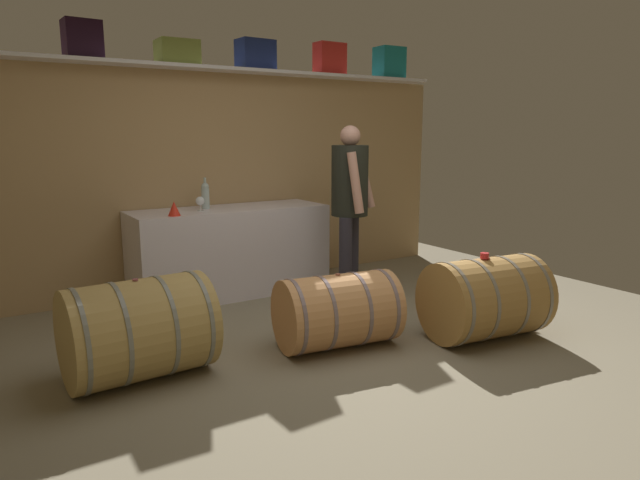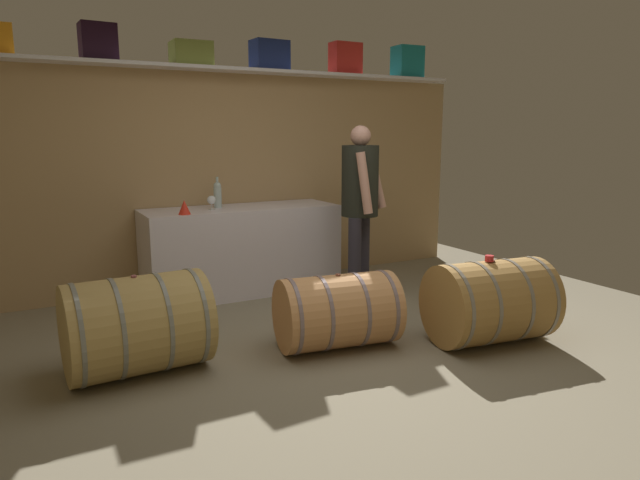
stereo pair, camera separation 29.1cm
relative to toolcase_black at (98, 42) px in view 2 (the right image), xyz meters
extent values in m
cube|color=gray|center=(1.23, -1.63, -2.36)|extent=(6.67, 7.95, 0.02)
cube|color=tan|center=(1.23, 0.15, -1.27)|extent=(5.47, 0.10, 2.16)
cube|color=silver|center=(1.23, 0.00, -0.17)|extent=(5.04, 0.40, 0.03)
cube|color=black|center=(0.00, 0.00, 0.00)|extent=(0.31, 0.24, 0.32)
cube|color=olive|center=(0.82, 0.00, -0.05)|extent=(0.37, 0.30, 0.22)
cube|color=navy|center=(1.62, 0.00, -0.01)|extent=(0.37, 0.26, 0.29)
cube|color=red|center=(2.51, 0.00, 0.01)|extent=(0.33, 0.19, 0.33)
cube|color=#177882|center=(3.33, 0.00, 0.02)|extent=(0.33, 0.26, 0.35)
cube|color=white|center=(1.19, -0.24, -1.92)|extent=(1.90, 0.66, 0.86)
cylinder|color=#AFC3BF|center=(0.98, -0.16, -1.40)|extent=(0.08, 0.08, 0.20)
sphere|color=#AFC3BF|center=(0.98, -0.16, -1.28)|extent=(0.07, 0.07, 0.07)
cylinder|color=#AFC3BF|center=(0.98, -0.16, -1.23)|extent=(0.03, 0.03, 0.08)
cylinder|color=white|center=(0.88, -0.29, -1.49)|extent=(0.06, 0.06, 0.00)
cylinder|color=white|center=(0.88, -0.29, -1.46)|extent=(0.01, 0.01, 0.06)
sphere|color=white|center=(0.88, -0.29, -1.40)|extent=(0.08, 0.08, 0.08)
sphere|color=maroon|center=(0.88, -0.29, -1.41)|extent=(0.05, 0.05, 0.05)
cone|color=red|center=(0.57, -0.47, -1.43)|extent=(0.11, 0.11, 0.13)
cylinder|color=#A4783C|center=(2.35, -2.45, -2.03)|extent=(0.95, 0.74, 0.62)
cylinder|color=gray|center=(1.99, -2.40, -2.03)|extent=(0.11, 0.63, 0.63)
cylinder|color=gray|center=(2.21, -2.43, -2.03)|extent=(0.11, 0.63, 0.63)
cylinder|color=gray|center=(2.49, -2.47, -2.03)|extent=(0.11, 0.63, 0.63)
cylinder|color=gray|center=(2.71, -2.50, -2.03)|extent=(0.11, 0.63, 0.63)
cylinder|color=brown|center=(2.35, -2.45, -1.72)|extent=(0.04, 0.04, 0.01)
cylinder|color=tan|center=(1.28, -1.99, -2.07)|extent=(0.93, 0.66, 0.54)
cylinder|color=slate|center=(0.92, -1.94, -2.07)|extent=(0.11, 0.55, 0.55)
cylinder|color=slate|center=(1.14, -1.97, -2.07)|extent=(0.11, 0.55, 0.55)
cylinder|color=slate|center=(1.41, -2.01, -2.07)|extent=(0.11, 0.55, 0.55)
cylinder|color=slate|center=(1.64, -2.05, -2.07)|extent=(0.11, 0.55, 0.55)
cylinder|color=#91513E|center=(1.28, -1.99, -1.80)|extent=(0.04, 0.04, 0.01)
cylinder|color=tan|center=(-0.12, -1.77, -2.02)|extent=(0.92, 0.69, 0.65)
cylinder|color=slate|center=(-0.49, -1.79, -2.02)|extent=(0.06, 0.66, 0.66)
cylinder|color=slate|center=(-0.26, -1.78, -2.02)|extent=(0.06, 0.66, 0.66)
cylinder|color=slate|center=(0.02, -1.76, -2.02)|extent=(0.06, 0.66, 0.66)
cylinder|color=slate|center=(0.26, -1.75, -2.02)|extent=(0.06, 0.66, 0.66)
cylinder|color=#934B4F|center=(-0.12, -1.77, -1.69)|extent=(0.04, 0.04, 0.01)
cylinder|color=red|center=(2.31, -2.45, -1.69)|extent=(0.06, 0.06, 0.04)
cylinder|color=#2D2B37|center=(2.00, -1.06, -1.95)|extent=(0.12, 0.12, 0.80)
cylinder|color=#2D2B37|center=(2.22, -0.86, -1.95)|extent=(0.12, 0.12, 0.80)
cylinder|color=black|center=(2.11, -0.96, -1.22)|extent=(0.35, 0.35, 0.66)
sphere|color=tan|center=(2.11, -0.96, -0.80)|extent=(0.19, 0.19, 0.19)
cylinder|color=tan|center=(2.03, -1.17, -1.22)|extent=(0.17, 0.18, 0.56)
cylinder|color=tan|center=(2.33, -0.90, -1.22)|extent=(0.21, 0.22, 0.56)
camera|label=1|loc=(-0.98, -5.31, -0.78)|focal=31.67mm
camera|label=2|loc=(-0.73, -5.46, -0.78)|focal=31.67mm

